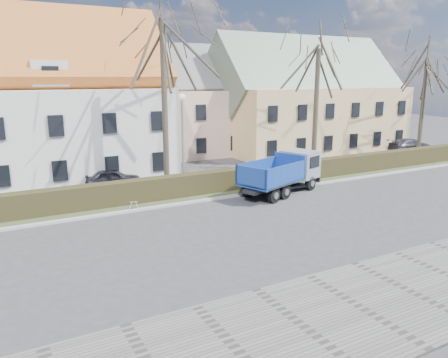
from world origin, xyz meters
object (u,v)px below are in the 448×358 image
dump_truck (279,174)px  parked_car_b (410,145)px  streetlight (183,144)px  parked_car_a (113,178)px  cart_frame (131,206)px

dump_truck → parked_car_b: (19.92, 6.61, -0.60)m
streetlight → parked_car_a: (-3.51, 3.37, -2.46)m
streetlight → parked_car_b: (24.86, 3.48, -2.41)m
dump_truck → parked_car_b: bearing=-1.0°
cart_frame → parked_car_b: parked_car_b is taller
cart_frame → parked_car_b: 29.41m
parked_car_b → cart_frame: bearing=107.0°
dump_truck → cart_frame: size_ratio=10.38×
parked_car_a → parked_car_b: parked_car_b is taller
cart_frame → parked_car_a: parked_car_a is taller
cart_frame → parked_car_b: size_ratio=0.13×
parked_car_a → dump_truck: bearing=-114.7°
parked_car_a → parked_car_b: (28.37, 0.11, 0.05)m
streetlight → cart_frame: streetlight is taller
streetlight → parked_car_b: size_ratio=1.37×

